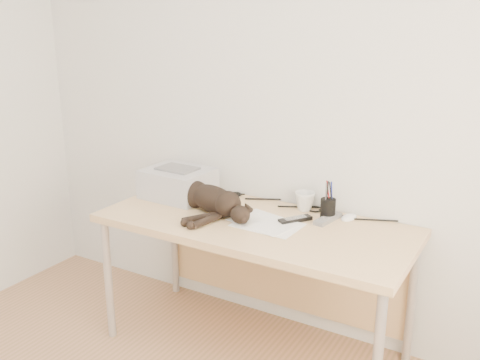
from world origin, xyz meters
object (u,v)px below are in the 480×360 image
Objects in this scene: cat at (210,200)px; mug at (305,201)px; desk at (262,240)px; printer at (178,183)px; mouse at (349,215)px; pen_cup at (328,208)px.

cat is 0.51m from mug.
desk is 4.25× the size of printer.
cat reaches higher than desk.
cat is (-0.28, -0.08, 0.20)m from desk.
desk is at bearing 34.31° from cat.
printer is at bearing 176.66° from cat.
desk is 0.61m from printer.
mug is (0.43, 0.27, -0.02)m from cat.
mouse is at bearing 0.00° from mug.
printer is at bearing -167.78° from mug.
printer is (-0.57, 0.04, 0.22)m from desk.
cat is 0.73m from mouse.
pen_cup reaches higher than mug.
pen_cup is at bearing 24.50° from desk.
cat is 5.80× the size of mug.
pen_cup is (0.88, 0.10, -0.03)m from printer.
desk is 2.50× the size of cat.
mug is (0.15, 0.19, 0.18)m from desk.
printer is at bearing -158.49° from mouse.
printer is at bearing 176.26° from desk.
desk is at bearing -128.29° from mug.
mouse is (0.68, 0.27, -0.05)m from cat.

